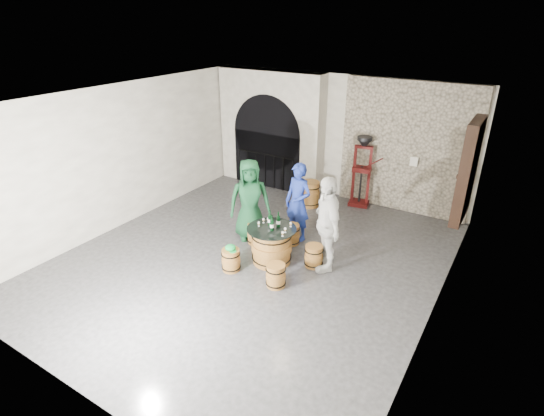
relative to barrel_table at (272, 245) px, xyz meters
The scene contains 31 objects.
ground 0.54m from the barrel_table, 164.00° to the right, with size 8.00×8.00×0.00m, color #2B2B2D.
wall_back 4.10m from the barrel_table, 95.51° to the left, with size 8.00×8.00×0.00m, color silver.
wall_front 4.30m from the barrel_table, 95.22° to the right, with size 8.00×8.00×0.00m, color silver.
wall_left 4.07m from the barrel_table, behind, with size 8.00×8.00×0.00m, color silver.
wall_right 3.36m from the barrel_table, ahead, with size 8.00×8.00×0.00m, color silver.
ceiling 2.85m from the barrel_table, 164.00° to the right, with size 8.00×8.00×0.00m, color beige.
stone_facing_panel 4.27m from the barrel_table, 69.61° to the left, with size 3.20×0.12×3.18m, color #AEA18B.
arched_opening 4.45m from the barrel_table, 122.08° to the left, with size 3.10×0.60×3.19m.
shuttered_window 4.04m from the barrel_table, 37.34° to the left, with size 0.23×1.10×2.00m.
barrel_table is the anchor object (origin of this frame).
barrel_stool_left 0.86m from the barrel_table, 146.14° to the left, with size 0.38×0.38×0.45m.
barrel_stool_far 0.86m from the barrel_table, 91.76° to the left, with size 0.38×0.38×0.45m.
barrel_stool_right 0.86m from the barrel_table, 20.69° to the left, with size 0.38×0.38×0.45m.
barrel_stool_near_right 0.86m from the barrel_table, 53.03° to the right, with size 0.38×0.38×0.45m.
barrel_stool_near_left 0.86m from the barrel_table, 126.97° to the right, with size 0.38×0.38×0.45m.
green_cap 0.85m from the barrel_table, 126.73° to the right, with size 0.25×0.20×0.11m.
person_green 1.26m from the barrel_table, 146.14° to the left, with size 0.88×0.57×1.81m, color #113D21.
person_blue 1.24m from the barrel_table, 91.76° to the left, with size 0.63×0.41×1.73m, color navy.
person_white 1.21m from the barrel_table, 20.69° to the left, with size 1.11×0.46×1.90m, color silver.
wine_bottle_left 0.53m from the barrel_table, 136.92° to the left, with size 0.08×0.08×0.32m.
wine_bottle_center 0.52m from the barrel_table, 54.32° to the right, with size 0.08×0.08×0.32m.
wine_bottle_right 0.53m from the barrel_table, 57.45° to the left, with size 0.08×0.08×0.32m.
tasting_glass_a 0.50m from the barrel_table, 167.10° to the right, with size 0.05×0.05×0.10m, color #AC7221, non-canonical shape.
tasting_glass_b 0.53m from the barrel_table, ahead, with size 0.05×0.05×0.10m, color #AC7221, non-canonical shape.
tasting_glass_c 0.51m from the barrel_table, 137.06° to the left, with size 0.05×0.05×0.10m, color #AC7221, non-canonical shape.
tasting_glass_d 0.57m from the barrel_table, 41.41° to the left, with size 0.05×0.05×0.10m, color #AC7221, non-canonical shape.
tasting_glass_e 0.58m from the barrel_table, 25.49° to the right, with size 0.05×0.05×0.10m, color #AC7221, non-canonical shape.
tasting_glass_f 0.51m from the barrel_table, 156.56° to the left, with size 0.05×0.05×0.10m, color #AC7221, non-canonical shape.
side_barrel 2.89m from the barrel_table, 101.77° to the left, with size 0.50×0.50×0.66m.
corking_press 3.65m from the barrel_table, 82.39° to the left, with size 0.78×0.48×1.82m.
control_box 4.22m from the barrel_table, 65.95° to the left, with size 0.18×0.10×0.22m, color silver.
Camera 1 is at (4.23, -6.10, 4.58)m, focal length 28.00 mm.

